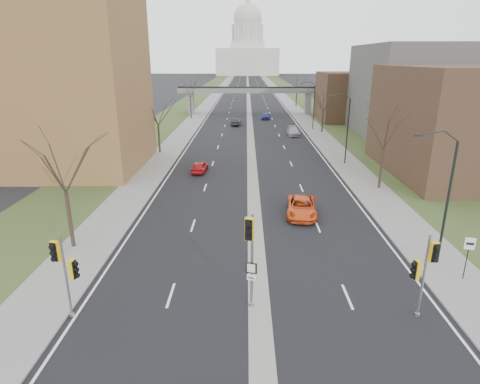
{
  "coord_description": "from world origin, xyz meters",
  "views": [
    {
      "loc": [
        -0.76,
        -17.63,
        12.79
      ],
      "look_at": [
        -1.18,
        9.47,
        3.72
      ],
      "focal_mm": 30.0,
      "sensor_mm": 36.0,
      "label": 1
    }
  ],
  "objects_px": {
    "car_left_near": "(200,167)",
    "car_right_near": "(302,207)",
    "signal_pole_left": "(65,265)",
    "car_right_mid": "(293,131)",
    "car_right_far": "(266,116)",
    "signal_pole_median": "(251,246)",
    "signal_pole_right": "(425,266)",
    "car_left_far": "(236,122)",
    "speed_limit_sign": "(468,251)"
  },
  "relations": [
    {
      "from": "speed_limit_sign",
      "to": "car_right_far",
      "type": "xyz_separation_m",
      "value": [
        -8.79,
        67.56,
        -1.28
      ]
    },
    {
      "from": "car_left_near",
      "to": "speed_limit_sign",
      "type": "bearing_deg",
      "value": 132.76
    },
    {
      "from": "signal_pole_left",
      "to": "car_right_near",
      "type": "relative_size",
      "value": 0.89
    },
    {
      "from": "car_left_far",
      "to": "car_right_near",
      "type": "distance_m",
      "value": 48.8
    },
    {
      "from": "signal_pole_right",
      "to": "car_left_far",
      "type": "xyz_separation_m",
      "value": [
        -10.86,
        62.66,
        -2.36
      ]
    },
    {
      "from": "signal_pole_right",
      "to": "car_left_far",
      "type": "relative_size",
      "value": 1.12
    },
    {
      "from": "signal_pole_left",
      "to": "signal_pole_right",
      "type": "height_order",
      "value": "signal_pole_left"
    },
    {
      "from": "signal_pole_left",
      "to": "car_right_mid",
      "type": "relative_size",
      "value": 0.98
    },
    {
      "from": "signal_pole_right",
      "to": "car_left_far",
      "type": "height_order",
      "value": "signal_pole_right"
    },
    {
      "from": "signal_pole_right",
      "to": "car_left_near",
      "type": "distance_m",
      "value": 31.4
    },
    {
      "from": "signal_pole_left",
      "to": "car_right_far",
      "type": "bearing_deg",
      "value": 90.77
    },
    {
      "from": "speed_limit_sign",
      "to": "car_right_near",
      "type": "height_order",
      "value": "speed_limit_sign"
    },
    {
      "from": "speed_limit_sign",
      "to": "car_right_far",
      "type": "bearing_deg",
      "value": 112.8
    },
    {
      "from": "signal_pole_right",
      "to": "car_left_near",
      "type": "height_order",
      "value": "signal_pole_right"
    },
    {
      "from": "car_left_far",
      "to": "speed_limit_sign",
      "type": "bearing_deg",
      "value": 110.63
    },
    {
      "from": "speed_limit_sign",
      "to": "signal_pole_left",
      "type": "bearing_deg",
      "value": -153.99
    },
    {
      "from": "car_right_mid",
      "to": "signal_pole_median",
      "type": "bearing_deg",
      "value": -98.18
    },
    {
      "from": "speed_limit_sign",
      "to": "car_right_mid",
      "type": "bearing_deg",
      "value": 111.24
    },
    {
      "from": "signal_pole_left",
      "to": "car_left_far",
      "type": "distance_m",
      "value": 63.4
    },
    {
      "from": "signal_pole_left",
      "to": "signal_pole_median",
      "type": "relative_size",
      "value": 0.88
    },
    {
      "from": "car_right_near",
      "to": "car_right_mid",
      "type": "height_order",
      "value": "car_right_near"
    },
    {
      "from": "signal_pole_median",
      "to": "speed_limit_sign",
      "type": "bearing_deg",
      "value": 30.65
    },
    {
      "from": "car_right_far",
      "to": "signal_pole_left",
      "type": "bearing_deg",
      "value": -92.73
    },
    {
      "from": "signal_pole_left",
      "to": "car_left_far",
      "type": "bearing_deg",
      "value": 95.02
    },
    {
      "from": "signal_pole_right",
      "to": "car_left_far",
      "type": "distance_m",
      "value": 63.64
    },
    {
      "from": "signal_pole_left",
      "to": "car_left_far",
      "type": "height_order",
      "value": "signal_pole_left"
    },
    {
      "from": "signal_pole_left",
      "to": "speed_limit_sign",
      "type": "relative_size",
      "value": 1.75
    },
    {
      "from": "signal_pole_right",
      "to": "car_right_mid",
      "type": "bearing_deg",
      "value": 80.5
    },
    {
      "from": "signal_pole_right",
      "to": "car_left_far",
      "type": "bearing_deg",
      "value": 89.65
    },
    {
      "from": "signal_pole_median",
      "to": "car_left_near",
      "type": "bearing_deg",
      "value": 118.82
    },
    {
      "from": "car_left_far",
      "to": "car_right_mid",
      "type": "bearing_deg",
      "value": 140.07
    },
    {
      "from": "signal_pole_median",
      "to": "signal_pole_right",
      "type": "bearing_deg",
      "value": 12.39
    },
    {
      "from": "car_right_mid",
      "to": "signal_pole_right",
      "type": "bearing_deg",
      "value": -88.66
    },
    {
      "from": "signal_pole_right",
      "to": "car_right_mid",
      "type": "height_order",
      "value": "signal_pole_right"
    },
    {
      "from": "signal_pole_left",
      "to": "car_right_near",
      "type": "xyz_separation_m",
      "value": [
        13.67,
        14.65,
        -2.36
      ]
    },
    {
      "from": "car_right_near",
      "to": "signal_pole_left",
      "type": "bearing_deg",
      "value": -126.56
    },
    {
      "from": "car_left_near",
      "to": "car_right_mid",
      "type": "bearing_deg",
      "value": -114.5
    },
    {
      "from": "signal_pole_left",
      "to": "speed_limit_sign",
      "type": "xyz_separation_m",
      "value": [
        22.08,
        4.14,
        -1.12
      ]
    },
    {
      "from": "speed_limit_sign",
      "to": "car_right_mid",
      "type": "distance_m",
      "value": 48.46
    },
    {
      "from": "signal_pole_left",
      "to": "car_right_near",
      "type": "distance_m",
      "value": 20.18
    },
    {
      "from": "signal_pole_left",
      "to": "car_right_mid",
      "type": "xyz_separation_m",
      "value": [
        17.14,
        52.34,
        -2.4
      ]
    },
    {
      "from": "car_left_near",
      "to": "car_right_near",
      "type": "bearing_deg",
      "value": 132.04
    },
    {
      "from": "speed_limit_sign",
      "to": "car_right_mid",
      "type": "height_order",
      "value": "speed_limit_sign"
    },
    {
      "from": "signal_pole_right",
      "to": "car_right_near",
      "type": "height_order",
      "value": "signal_pole_right"
    },
    {
      "from": "car_left_far",
      "to": "car_right_far",
      "type": "height_order",
      "value": "car_right_far"
    },
    {
      "from": "speed_limit_sign",
      "to": "car_left_far",
      "type": "bearing_deg",
      "value": 119.86
    },
    {
      "from": "signal_pole_median",
      "to": "car_right_near",
      "type": "xyz_separation_m",
      "value": [
        4.52,
        13.64,
        -3.01
      ]
    },
    {
      "from": "speed_limit_sign",
      "to": "car_right_near",
      "type": "xyz_separation_m",
      "value": [
        -8.41,
        10.5,
        -1.24
      ]
    },
    {
      "from": "car_right_near",
      "to": "car_right_far",
      "type": "xyz_separation_m",
      "value": [
        -0.38,
        57.06,
        -0.04
      ]
    },
    {
      "from": "car_right_far",
      "to": "signal_pole_median",
      "type": "bearing_deg",
      "value": -85.57
    }
  ]
}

